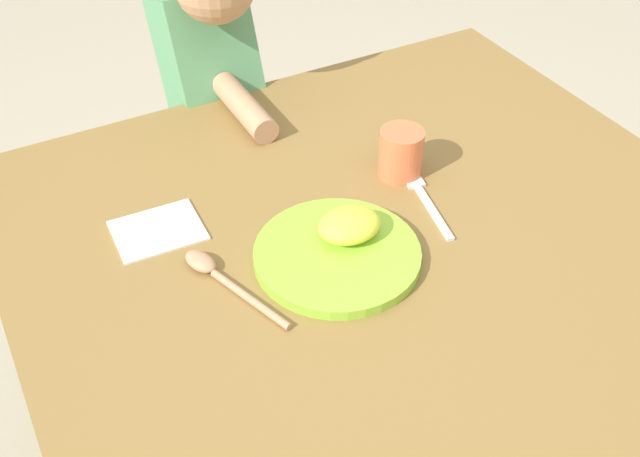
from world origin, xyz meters
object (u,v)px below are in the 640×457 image
Objects in this scene: person at (216,138)px; spoon at (217,274)px; plate at (340,247)px; drinking_cup at (401,153)px; fork at (424,198)px.

spoon is at bearing 68.93° from person.
person reaches higher than plate.
drinking_cup is at bearing 34.63° from plate.
person is at bearing 28.74° from fork.
spoon reaches higher than fork.
drinking_cup is (0.37, 0.09, 0.03)m from spoon.
drinking_cup reaches higher than plate.
drinking_cup reaches higher than fork.
spoon is 2.47× the size of drinking_cup.
plate is at bearing 87.13° from person.
spoon is at bearing 167.09° from plate.
fork is at bearing -91.72° from drinking_cup.
plate is 0.62m from person.
plate is at bearing -121.48° from spoon.
fork is at bearing 106.41° from person.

